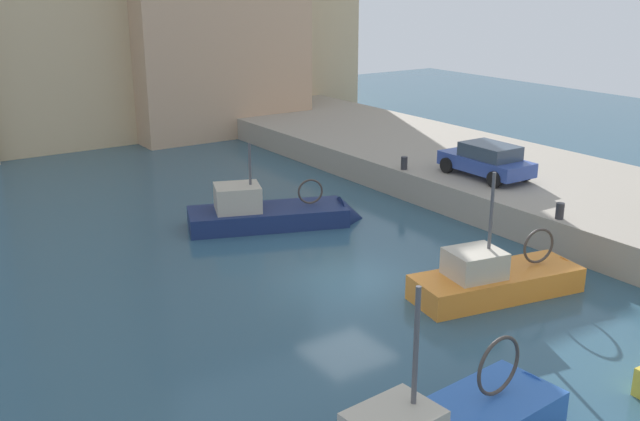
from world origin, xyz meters
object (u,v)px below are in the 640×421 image
fishing_boat_orange (504,289)px  mooring_bollard_north (404,163)px  fishing_boat_navy (276,221)px  parked_car_blue (487,160)px  mooring_bollard_mid (560,211)px

fishing_boat_orange → mooring_bollard_north: fishing_boat_orange is taller
fishing_boat_orange → mooring_bollard_north: (4.08, 9.36, 1.34)m
fishing_boat_navy → fishing_boat_orange: 9.49m
mooring_bollard_north → parked_car_blue: bearing=-55.5°
parked_car_blue → mooring_bollard_north: 3.45m
fishing_boat_navy → mooring_bollard_north: size_ratio=12.60×
mooring_bollard_mid → parked_car_blue: bearing=69.4°
fishing_boat_navy → mooring_bollard_mid: bearing=-50.7°
mooring_bollard_north → mooring_bollard_mid: bearing=-90.0°
fishing_boat_orange → mooring_bollard_mid: size_ratio=11.17×
fishing_boat_navy → parked_car_blue: 8.95m
fishing_boat_orange → mooring_bollard_mid: fishing_boat_orange is taller
parked_car_blue → mooring_bollard_mid: size_ratio=7.14×
fishing_boat_orange → mooring_bollard_mid: (4.08, 1.36, 1.34)m
mooring_bollard_mid → mooring_bollard_north: bearing=90.0°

